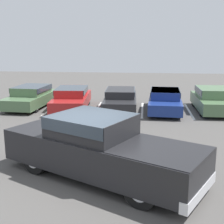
{
  "coord_description": "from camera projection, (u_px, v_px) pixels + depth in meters",
  "views": [
    {
      "loc": [
        1.7,
        -8.15,
        3.87
      ],
      "look_at": [
        0.38,
        4.24,
        1.0
      ],
      "focal_mm": 50.0,
      "sensor_mm": 36.0,
      "label": 1
    }
  ],
  "objects": [
    {
      "name": "pickup_truck",
      "position": [
        101.0,
        147.0,
        8.83
      ],
      "size": [
        6.2,
        4.54,
        1.81
      ],
      "rotation": [
        0.0,
        0.0,
        -0.48
      ],
      "color": "black",
      "rests_on": "ground_plane"
    },
    {
      "name": "parked_sedan_d",
      "position": [
        165.0,
        100.0,
        17.28
      ],
      "size": [
        1.92,
        4.41,
        1.21
      ],
      "rotation": [
        0.0,
        0.0,
        -1.62
      ],
      "color": "navy",
      "rests_on": "ground_plane"
    },
    {
      "name": "ground_plane",
      "position": [
        83.0,
        179.0,
        8.94
      ],
      "size": [
        60.0,
        60.0,
        0.0
      ],
      "primitive_type": "plane",
      "color": "#4C4947"
    },
    {
      "name": "stall_stripe_e",
      "position": [
        189.0,
        111.0,
        17.47
      ],
      "size": [
        0.12,
        4.04,
        0.01
      ],
      "primitive_type": "cube",
      "color": "white",
      "rests_on": "ground_plane"
    },
    {
      "name": "parked_sedan_e",
      "position": [
        213.0,
        99.0,
        17.31
      ],
      "size": [
        1.89,
        4.34,
        1.3
      ],
      "rotation": [
        0.0,
        0.0,
        -1.56
      ],
      "color": "#4C6B47",
      "rests_on": "ground_plane"
    },
    {
      "name": "stall_stripe_d",
      "position": [
        142.0,
        110.0,
        17.74
      ],
      "size": [
        0.12,
        4.04,
        0.01
      ],
      "primitive_type": "cube",
      "color": "white",
      "rests_on": "ground_plane"
    },
    {
      "name": "stall_stripe_c",
      "position": [
        97.0,
        109.0,
        18.01
      ],
      "size": [
        0.12,
        4.04,
        0.01
      ],
      "primitive_type": "cube",
      "color": "white",
      "rests_on": "ground_plane"
    },
    {
      "name": "stall_stripe_a",
      "position": [
        10.0,
        107.0,
        18.56
      ],
      "size": [
        0.12,
        4.04,
        0.01
      ],
      "primitive_type": "cube",
      "color": "white",
      "rests_on": "ground_plane"
    },
    {
      "name": "stall_stripe_b",
      "position": [
        53.0,
        108.0,
        18.29
      ],
      "size": [
        0.12,
        4.04,
        0.01
      ],
      "primitive_type": "cube",
      "color": "white",
      "rests_on": "ground_plane"
    },
    {
      "name": "wheel_stop_curb",
      "position": [
        117.0,
        100.0,
        20.37
      ],
      "size": [
        1.66,
        0.2,
        0.14
      ],
      "primitive_type": "cube",
      "color": "#B7B2A8",
      "rests_on": "ground_plane"
    },
    {
      "name": "parked_sedan_c",
      "position": [
        120.0,
        99.0,
        17.6
      ],
      "size": [
        1.91,
        4.48,
        1.19
      ],
      "rotation": [
        0.0,
        0.0,
        -1.53
      ],
      "color": "#232326",
      "rests_on": "ground_plane"
    },
    {
      "name": "parked_sedan_b",
      "position": [
        72.0,
        98.0,
        17.89
      ],
      "size": [
        2.17,
        4.6,
        1.23
      ],
      "rotation": [
        0.0,
        0.0,
        -1.49
      ],
      "color": "maroon",
      "rests_on": "ground_plane"
    },
    {
      "name": "parked_sedan_a",
      "position": [
        32.0,
        96.0,
        18.45
      ],
      "size": [
        2.12,
        4.58,
        1.25
      ],
      "rotation": [
        0.0,
        0.0,
        -1.64
      ],
      "color": "#4C6B47",
      "rests_on": "ground_plane"
    }
  ]
}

